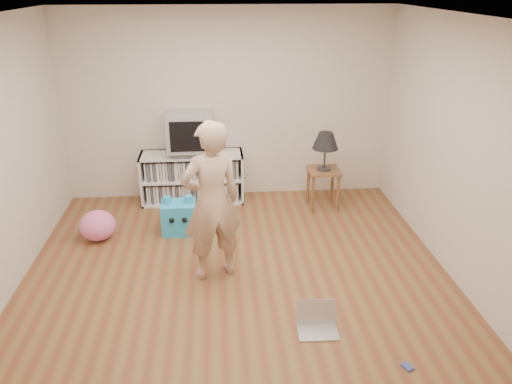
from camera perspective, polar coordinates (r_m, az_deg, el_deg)
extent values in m
plane|color=brown|center=(5.35, -2.15, -9.64)|extent=(4.50, 4.50, 0.00)
cube|color=silver|center=(6.93, -3.25, 9.83)|extent=(4.50, 0.02, 2.60)
cube|color=silver|center=(2.76, -0.20, -12.27)|extent=(4.50, 0.02, 2.60)
cube|color=silver|center=(5.35, 22.52, 4.00)|extent=(0.02, 4.50, 2.60)
cube|color=white|center=(4.50, -2.67, 19.36)|extent=(4.50, 4.50, 0.01)
cube|color=white|center=(7.20, -7.21, 2.27)|extent=(1.40, 0.03, 0.70)
cube|color=white|center=(7.07, -12.82, 1.46)|extent=(0.03, 0.45, 0.70)
cube|color=white|center=(7.00, -1.66, 1.85)|extent=(0.03, 0.45, 0.70)
cube|color=white|center=(7.13, -7.13, -0.84)|extent=(1.40, 0.45, 0.03)
cube|color=white|center=(7.00, -7.27, 1.66)|extent=(1.34, 0.45, 0.03)
cube|color=white|center=(6.89, -7.40, 4.25)|extent=(1.40, 0.45, 0.03)
cube|color=silver|center=(7.00, -7.27, 1.66)|extent=(1.26, 0.36, 0.64)
cube|color=gray|center=(6.87, -7.43, 4.65)|extent=(0.45, 0.35, 0.07)
cube|color=#9D9DA2|center=(6.78, -7.55, 6.93)|extent=(0.60, 0.52, 0.50)
cube|color=black|center=(6.53, -7.64, 6.28)|extent=(0.50, 0.01, 0.40)
cylinder|color=brown|center=(6.65, 6.50, -0.34)|extent=(0.04, 0.04, 0.52)
cylinder|color=brown|center=(6.72, 9.35, -0.24)|extent=(0.04, 0.04, 0.52)
cylinder|color=brown|center=(6.96, 5.98, 0.78)|extent=(0.04, 0.04, 0.52)
cylinder|color=brown|center=(7.02, 8.71, 0.86)|extent=(0.04, 0.04, 0.52)
cube|color=brown|center=(6.73, 7.76, 2.43)|extent=(0.42, 0.42, 0.03)
cylinder|color=#333333|center=(6.72, 7.77, 2.65)|extent=(0.18, 0.18, 0.02)
cylinder|color=#333333|center=(6.67, 7.85, 4.04)|extent=(0.02, 0.02, 0.32)
imported|color=#CDAB8C|center=(5.00, -5.10, -1.16)|extent=(0.71, 0.58, 1.69)
cube|color=silver|center=(4.64, 7.07, -15.59)|extent=(0.37, 0.26, 0.02)
cube|color=silver|center=(4.66, 6.90, -13.48)|extent=(0.36, 0.09, 0.23)
cube|color=black|center=(4.66, 6.90, -13.48)|extent=(0.32, 0.07, 0.19)
cube|color=#4052AC|center=(4.45, 16.93, -18.57)|extent=(0.10, 0.11, 0.02)
cube|color=#26ADF1|center=(6.21, -8.79, -2.88)|extent=(0.42, 0.33, 0.39)
cylinder|color=#26ADF1|center=(6.12, -10.15, -0.91)|extent=(0.10, 0.10, 0.09)
cylinder|color=#26ADF1|center=(6.10, -7.71, -0.82)|extent=(0.10, 0.10, 0.09)
sphere|color=black|center=(6.05, -9.61, -3.24)|extent=(0.07, 0.07, 0.07)
sphere|color=black|center=(6.04, -8.17, -3.19)|extent=(0.07, 0.07, 0.07)
ellipsoid|color=pink|center=(6.27, -17.66, -3.67)|extent=(0.49, 0.49, 0.36)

